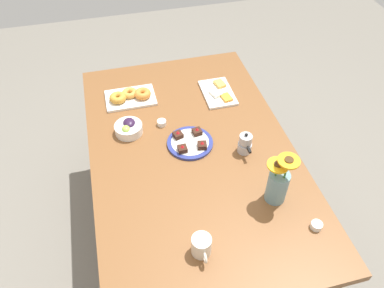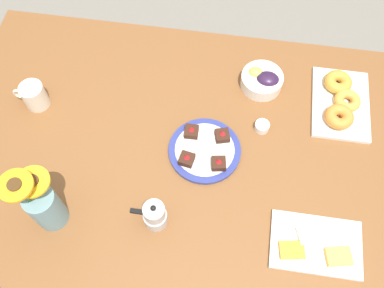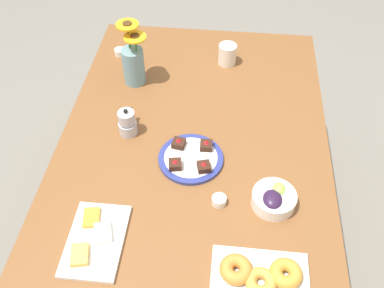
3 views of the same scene
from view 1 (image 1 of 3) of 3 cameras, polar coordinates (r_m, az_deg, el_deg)
ground_plane at (r=2.45m, az=-0.00°, el=-12.80°), size 6.00×6.00×0.00m
dining_table at (r=1.93m, az=-0.00°, el=-2.60°), size 1.60×1.00×0.74m
coffee_mug at (r=1.50m, az=1.45°, el=-15.23°), size 0.11×0.08×0.09m
grape_bowl at (r=1.96m, az=-9.64°, el=2.43°), size 0.14×0.14×0.07m
cheese_platter at (r=2.19m, az=4.01°, el=7.86°), size 0.26×0.17×0.03m
croissant_platter at (r=2.17m, az=-9.38°, el=7.19°), size 0.19×0.28×0.05m
jam_cup_honey at (r=1.66m, az=18.44°, el=-11.69°), size 0.05×0.05×0.03m
jam_cup_berry at (r=1.99m, az=-4.64°, el=3.27°), size 0.05×0.05×0.03m
dessert_plate at (r=1.88m, az=-0.32°, el=0.24°), size 0.23×0.23×0.05m
flower_vase at (r=1.64m, az=12.93°, el=-6.01°), size 0.11×0.12×0.27m
moka_pot at (r=1.84m, az=8.09°, el=0.02°), size 0.11×0.07×0.12m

